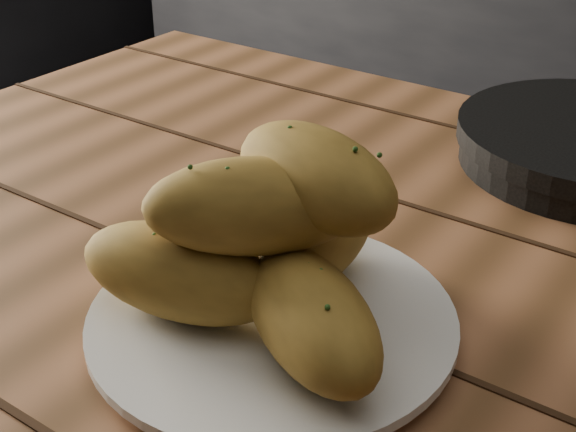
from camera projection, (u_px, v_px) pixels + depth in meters
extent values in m
cube|color=#915A36|center=(497.00, 322.00, 0.64)|extent=(1.43, 0.82, 0.04)
cylinder|color=brown|center=(195.00, 267.00, 1.40)|extent=(0.07, 0.07, 0.71)
cylinder|color=white|center=(272.00, 327.00, 0.59)|extent=(0.24, 0.24, 0.01)
cylinder|color=white|center=(272.00, 318.00, 0.58)|extent=(0.27, 0.27, 0.01)
ellipsoid|color=#A47C2D|center=(179.00, 272.00, 0.57)|extent=(0.17, 0.10, 0.07)
ellipsoid|color=#A47C2D|center=(311.00, 317.00, 0.52)|extent=(0.17, 0.14, 0.07)
ellipsoid|color=#A47C2D|center=(310.00, 240.00, 0.61)|extent=(0.07, 0.15, 0.07)
ellipsoid|color=#A47C2D|center=(254.00, 206.00, 0.54)|extent=(0.16, 0.15, 0.07)
ellipsoid|color=#A47C2D|center=(315.00, 177.00, 0.55)|extent=(0.16, 0.11, 0.07)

